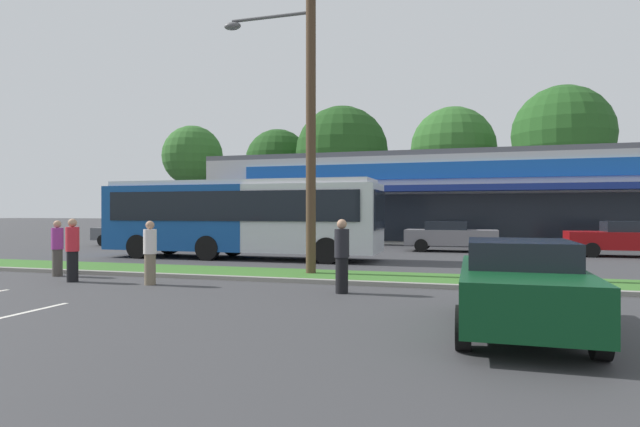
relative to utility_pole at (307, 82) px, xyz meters
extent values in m
cube|color=#386B28|center=(-3.15, -0.14, -5.83)|extent=(56.00, 2.20, 0.12)
cube|color=gray|center=(-3.15, -1.36, -5.83)|extent=(56.00, 0.24, 0.12)
cube|color=beige|center=(2.65, 21.11, -3.24)|extent=(29.48, 10.30, 5.30)
cube|color=black|center=(2.65, 15.92, -4.30)|extent=(24.77, 0.08, 2.76)
cube|color=navy|center=(2.65, 15.26, -2.60)|extent=(27.72, 1.40, 0.35)
cube|color=#1959AD|center=(2.65, 15.88, -1.54)|extent=(23.59, 0.16, 0.95)
cube|color=slate|center=(2.65, 21.11, -0.44)|extent=(29.48, 10.30, 0.30)
cylinder|color=#473323|center=(-21.33, 30.17, -3.30)|extent=(0.44, 0.44, 5.19)
sphere|color=#2D6026|center=(-21.33, 30.17, 1.48)|extent=(5.83, 5.83, 5.83)
cylinder|color=#473323|center=(-12.91, 31.32, -3.71)|extent=(0.44, 0.44, 4.37)
sphere|color=#1E4719|center=(-12.91, 31.32, 0.78)|extent=(6.15, 6.15, 6.15)
cylinder|color=#473323|center=(-5.96, 28.53, -3.87)|extent=(0.44, 0.44, 4.03)
sphere|color=#1E4719|center=(-5.96, 28.53, 1.13)|extent=(7.95, 7.95, 7.95)
cylinder|color=#473323|center=(3.18, 32.45, -3.56)|extent=(0.44, 0.44, 4.66)
sphere|color=#2D6026|center=(3.18, 32.45, 1.56)|extent=(7.46, 7.46, 7.46)
cylinder|color=#473323|center=(11.46, 28.57, -3.38)|extent=(0.44, 0.44, 5.01)
sphere|color=#23511E|center=(11.46, 28.57, 1.95)|extent=(7.53, 7.53, 7.53)
cylinder|color=#4C3826|center=(0.13, 0.00, -0.35)|extent=(0.30, 0.30, 11.07)
cylinder|color=#59595B|center=(-1.17, 0.01, 2.08)|extent=(2.60, 0.13, 0.10)
ellipsoid|color=#59595B|center=(-2.47, 0.03, 1.93)|extent=(0.56, 0.32, 0.24)
cube|color=#144793|center=(-7.15, 4.95, -4.19)|extent=(6.45, 2.58, 2.70)
cube|color=silver|center=(-1.30, 4.97, -4.19)|extent=(5.28, 2.57, 2.70)
cube|color=silver|center=(-4.52, 4.96, -2.74)|extent=(11.24, 2.34, 0.20)
cube|color=black|center=(-4.51, 3.65, -3.70)|extent=(10.76, 0.10, 1.19)
cube|color=black|center=(1.36, 4.98, -3.87)|extent=(0.07, 2.17, 1.51)
cylinder|color=black|center=(-0.43, 6.15, -5.39)|extent=(1.00, 0.30, 1.00)
cylinder|color=black|center=(-0.42, 3.80, -5.39)|extent=(1.00, 0.30, 1.00)
cylinder|color=black|center=(-5.40, 6.13, -5.39)|extent=(1.00, 0.30, 1.00)
cylinder|color=black|center=(-5.39, 3.78, -5.39)|extent=(1.00, 0.30, 1.00)
cylinder|color=black|center=(-8.62, 6.12, -5.39)|extent=(1.00, 0.30, 1.00)
cylinder|color=black|center=(-8.61, 3.77, -5.39)|extent=(1.00, 0.30, 1.00)
cube|color=#515459|center=(-13.92, 10.75, -5.22)|extent=(4.45, 1.82, 0.70)
cube|color=black|center=(-13.70, 10.75, -4.66)|extent=(2.00, 1.60, 0.41)
cylinder|color=black|center=(-15.30, 9.88, -5.57)|extent=(0.64, 0.22, 0.64)
cylinder|color=black|center=(-15.30, 11.61, -5.57)|extent=(0.64, 0.22, 0.64)
cylinder|color=black|center=(-12.54, 9.88, -5.57)|extent=(0.64, 0.22, 0.64)
cylinder|color=black|center=(-12.54, 11.61, -5.57)|extent=(0.64, 0.22, 0.64)
cube|color=black|center=(-8.58, 10.72, -5.19)|extent=(4.72, 1.86, 0.75)
cube|color=black|center=(-8.35, 10.72, -4.59)|extent=(2.12, 1.64, 0.46)
cylinder|color=black|center=(-10.05, 9.84, -5.57)|extent=(0.64, 0.22, 0.64)
cylinder|color=black|center=(-10.05, 11.60, -5.57)|extent=(0.64, 0.22, 0.64)
cylinder|color=black|center=(-7.12, 9.84, -5.57)|extent=(0.64, 0.22, 0.64)
cylinder|color=black|center=(-7.12, 11.60, -5.57)|extent=(0.64, 0.22, 0.64)
cube|color=slate|center=(3.80, 11.36, -5.20)|extent=(4.39, 1.75, 0.75)
cube|color=black|center=(3.58, 11.36, -4.62)|extent=(1.98, 1.54, 0.40)
cylinder|color=black|center=(5.16, 12.19, -5.57)|extent=(0.64, 0.22, 0.64)
cylinder|color=black|center=(5.16, 10.53, -5.57)|extent=(0.64, 0.22, 0.64)
cylinder|color=black|center=(2.44, 12.19, -5.57)|extent=(0.64, 0.22, 0.64)
cylinder|color=black|center=(2.44, 10.53, -5.57)|extent=(0.64, 0.22, 0.64)
cube|color=#0C3F1E|center=(5.56, -6.00, -5.19)|extent=(1.84, 4.23, 0.75)
cube|color=black|center=(5.56, -5.79, -4.61)|extent=(1.62, 1.91, 0.43)
cylinder|color=black|center=(6.44, -7.31, -5.57)|extent=(0.22, 0.64, 0.64)
cylinder|color=black|center=(4.68, -7.31, -5.57)|extent=(0.22, 0.64, 0.64)
cylinder|color=black|center=(6.44, -4.69, -5.57)|extent=(0.22, 0.64, 0.64)
cylinder|color=black|center=(4.68, -4.69, -5.57)|extent=(0.22, 0.64, 0.64)
cube|color=maroon|center=(11.15, 10.46, -5.19)|extent=(4.63, 1.75, 0.76)
cube|color=black|center=(11.39, 10.46, -4.58)|extent=(2.08, 1.54, 0.46)
cylinder|color=black|center=(9.72, 9.63, -5.57)|extent=(0.64, 0.22, 0.64)
cylinder|color=black|center=(9.72, 11.29, -5.57)|extent=(0.64, 0.22, 0.64)
cylinder|color=#726651|center=(-3.52, -2.84, -5.47)|extent=(0.30, 0.30, 0.83)
cylinder|color=silver|center=(-3.52, -2.84, -4.73)|extent=(0.35, 0.35, 0.66)
sphere|color=tan|center=(-3.52, -2.84, -4.28)|extent=(0.23, 0.23, 0.23)
cylinder|color=black|center=(-5.95, -2.94, -5.46)|extent=(0.30, 0.30, 0.86)
cylinder|color=red|center=(-5.95, -2.94, -4.69)|extent=(0.36, 0.36, 0.68)
sphere|color=tan|center=(-5.95, -2.94, -4.24)|extent=(0.24, 0.24, 0.24)
cylinder|color=#47423D|center=(-7.33, -2.02, -5.48)|extent=(0.29, 0.29, 0.82)
cylinder|color=#99338C|center=(-7.33, -2.02, -4.74)|extent=(0.34, 0.34, 0.65)
sphere|color=tan|center=(-7.33, -2.02, -4.31)|extent=(0.23, 0.23, 0.23)
cylinder|color=black|center=(1.78, -2.80, -5.46)|extent=(0.31, 0.31, 0.86)
cylinder|color=black|center=(1.78, -2.80, -4.68)|extent=(0.36, 0.36, 0.68)
sphere|color=tan|center=(1.78, -2.80, -4.22)|extent=(0.24, 0.24, 0.24)
camera|label=1|loc=(4.80, -14.99, -3.91)|focal=29.26mm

